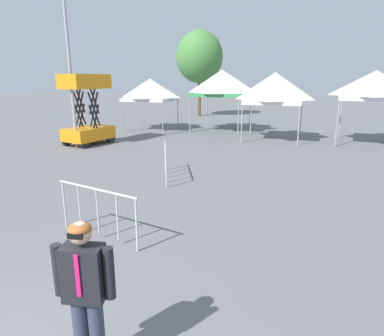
# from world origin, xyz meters

# --- Properties ---
(canopy_tent_right_of_center) EXTENTS (3.03, 3.03, 3.16)m
(canopy_tent_right_of_center) POSITION_xyz_m (-7.40, 17.57, 2.48)
(canopy_tent_right_of_center) COLOR #9E9EA3
(canopy_tent_right_of_center) RESTS_ON ground
(canopy_tent_far_left) EXTENTS (3.16, 3.16, 3.68)m
(canopy_tent_far_left) POSITION_xyz_m (-3.12, 18.81, 2.90)
(canopy_tent_far_left) COLOR #9E9EA3
(canopy_tent_far_left) RESTS_ON ground
(canopy_tent_behind_center) EXTENTS (3.01, 3.01, 3.47)m
(canopy_tent_behind_center) POSITION_xyz_m (0.36, 16.62, 2.68)
(canopy_tent_behind_center) COLOR #9E9EA3
(canopy_tent_behind_center) RESTS_ON ground
(canopy_tent_far_right) EXTENTS (3.18, 3.18, 3.53)m
(canopy_tent_far_right) POSITION_xyz_m (4.99, 17.07, 2.85)
(canopy_tent_far_right) COLOR #9E9EA3
(canopy_tent_far_right) RESTS_ON ground
(scissor_lift) EXTENTS (1.74, 2.49, 3.36)m
(scissor_lift) POSITION_xyz_m (-7.85, 11.97, 1.06)
(scissor_lift) COLOR black
(scissor_lift) RESTS_ON ground
(person_foreground) EXTENTS (0.63, 0.34, 1.78)m
(person_foreground) POSITION_xyz_m (0.81, 0.98, 1.03)
(person_foreground) COLOR #33384C
(person_foreground) RESTS_ON ground
(light_pole_near_lift) EXTENTS (0.36, 0.36, 9.49)m
(light_pole_near_lift) POSITION_xyz_m (-7.91, 11.12, 5.32)
(light_pole_near_lift) COLOR #9E9EA3
(light_pole_near_lift) RESTS_ON ground
(tree_behind_tents_left) EXTENTS (3.92, 3.92, 7.10)m
(tree_behind_tents_left) POSITION_xyz_m (-7.40, 26.34, 4.93)
(tree_behind_tents_left) COLOR brown
(tree_behind_tents_left) RESTS_ON ground
(crowd_barrier_mid_lot) EXTENTS (2.08, 0.40, 1.08)m
(crowd_barrier_mid_lot) POSITION_xyz_m (-1.09, 3.66, 0.75)
(crowd_barrier_mid_lot) COLOR #B7BABF
(crowd_barrier_mid_lot) RESTS_ON ground
(crowd_barrier_near_person) EXTENTS (0.99, 1.90, 1.08)m
(crowd_barrier_near_person) POSITION_xyz_m (-1.72, 8.02, 0.75)
(crowd_barrier_near_person) COLOR #B7BABF
(crowd_barrier_near_person) RESTS_ON ground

